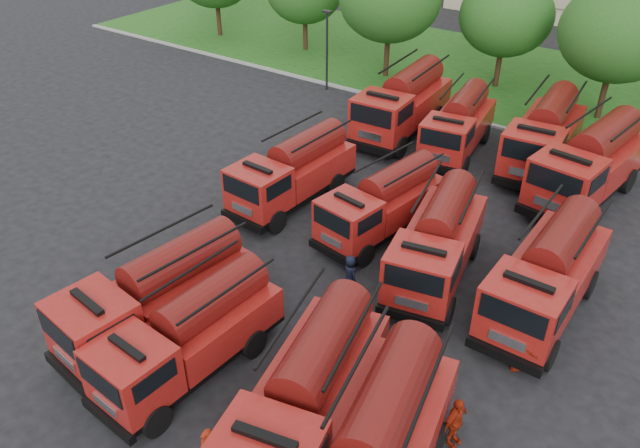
# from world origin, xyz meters

# --- Properties ---
(ground) EXTENTS (140.00, 140.00, 0.00)m
(ground) POSITION_xyz_m (0.00, 0.00, 0.00)
(ground) COLOR black
(ground) RESTS_ON ground
(lawn) EXTENTS (70.00, 16.00, 0.12)m
(lawn) POSITION_xyz_m (0.00, 26.00, 0.06)
(lawn) COLOR #134512
(lawn) RESTS_ON ground
(curb) EXTENTS (70.00, 0.30, 0.14)m
(curb) POSITION_xyz_m (0.00, 17.90, 0.07)
(curb) COLOR gray
(curb) RESTS_ON ground
(tree_3) EXTENTS (5.88, 5.88, 7.19)m
(tree_3) POSITION_xyz_m (-1.00, 24.00, 4.68)
(tree_3) COLOR #382314
(tree_3) RESTS_ON ground
(tree_4) EXTENTS (6.55, 6.55, 8.01)m
(tree_4) POSITION_xyz_m (6.00, 22.50, 5.22)
(tree_4) COLOR #382314
(tree_4) RESTS_ON ground
(lamp_post_0) EXTENTS (0.60, 0.25, 5.11)m
(lamp_post_0) POSITION_xyz_m (-10.00, 17.20, 2.90)
(lamp_post_0) COLOR black
(lamp_post_0) RESTS_ON ground
(fire_truck_0) EXTENTS (3.32, 7.38, 3.25)m
(fire_truck_0) POSITION_xyz_m (-1.45, -5.22, 1.63)
(fire_truck_0) COLOR black
(fire_truck_0) RESTS_ON ground
(fire_truck_1) EXTENTS (2.75, 6.72, 3.00)m
(fire_truck_1) POSITION_xyz_m (0.72, -5.88, 1.51)
(fire_truck_1) COLOR black
(fire_truck_1) RESTS_ON ground
(fire_truck_2) EXTENTS (4.11, 7.80, 3.38)m
(fire_truck_2) POSITION_xyz_m (5.32, -5.93, 1.70)
(fire_truck_2) COLOR black
(fire_truck_2) RESTS_ON ground
(fire_truck_4) EXTENTS (2.83, 7.01, 3.14)m
(fire_truck_4) POSITION_xyz_m (-3.09, 4.49, 1.58)
(fire_truck_4) COLOR black
(fire_truck_4) RESTS_ON ground
(fire_truck_5) EXTENTS (3.21, 6.72, 2.94)m
(fire_truck_5) POSITION_xyz_m (1.60, 4.55, 1.48)
(fire_truck_5) COLOR black
(fire_truck_5) RESTS_ON ground
(fire_truck_6) EXTENTS (3.76, 7.33, 3.18)m
(fire_truck_6) POSITION_xyz_m (4.85, 3.14, 1.60)
(fire_truck_6) COLOR black
(fire_truck_6) RESTS_ON ground
(fire_truck_7) EXTENTS (2.74, 7.30, 3.31)m
(fire_truck_7) POSITION_xyz_m (8.94, 3.44, 1.67)
(fire_truck_7) COLOR black
(fire_truck_7) RESTS_ON ground
(fire_truck_8) EXTENTS (3.25, 8.04, 3.60)m
(fire_truck_8) POSITION_xyz_m (-2.65, 14.02, 1.81)
(fire_truck_8) COLOR black
(fire_truck_8) RESTS_ON ground
(fire_truck_9) EXTENTS (3.33, 7.12, 3.12)m
(fire_truck_9) POSITION_xyz_m (0.90, 13.66, 1.57)
(fire_truck_9) COLOR black
(fire_truck_9) RESTS_ON ground
(fire_truck_10) EXTENTS (3.33, 7.87, 3.49)m
(fire_truck_10) POSITION_xyz_m (5.11, 14.62, 1.76)
(fire_truck_10) COLOR black
(fire_truck_10) RESTS_ON ground
(fire_truck_11) EXTENTS (3.83, 8.23, 3.61)m
(fire_truck_11) POSITION_xyz_m (7.89, 12.56, 1.81)
(fire_truck_11) COLOR black
(fire_truck_11) RESTS_ON ground
(firefighter_2) EXTENTS (0.80, 1.14, 1.77)m
(firefighter_2) POSITION_xyz_m (8.84, -3.71, 0.00)
(firefighter_2) COLOR maroon
(firefighter_2) RESTS_ON ground
(firefighter_3) EXTENTS (1.14, 0.97, 1.57)m
(firefighter_3) POSITION_xyz_m (7.80, -2.79, 0.00)
(firefighter_3) COLOR black
(firefighter_3) RESTS_ON ground
(firefighter_4) EXTENTS (0.88, 0.78, 1.51)m
(firefighter_4) POSITION_xyz_m (2.61, 0.50, 0.00)
(firefighter_4) COLOR black
(firefighter_4) RESTS_ON ground
(firefighter_5) EXTENTS (1.96, 1.61, 1.96)m
(firefighter_5) POSITION_xyz_m (9.10, 0.24, 0.00)
(firefighter_5) COLOR maroon
(firefighter_5) RESTS_ON ground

